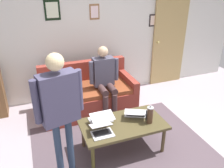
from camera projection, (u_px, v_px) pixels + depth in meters
The scene contains 12 objects.
ground_plane at pixel (135, 156), 3.40m from camera, with size 7.68×7.68×0.00m, color #AA9CA5.
area_rug at pixel (125, 153), 3.46m from camera, with size 2.60×2.22×0.01m, color #56474F.
back_wall at pixel (91, 32), 4.68m from camera, with size 7.04×0.11×2.70m.
interior_door at pixel (169, 41), 5.32m from camera, with size 0.82×0.09×2.05m.
couch at pixel (88, 95), 4.47m from camera, with size 1.72×0.88×0.88m.
coffee_table at pixel (123, 126), 3.37m from camera, with size 1.21×0.67×0.47m.
laptop_left at pixel (101, 119), 3.38m from camera, with size 0.34×0.30×0.14m.
laptop_center at pixel (136, 113), 3.51m from camera, with size 0.44×0.43×0.12m.
laptop_right at pixel (102, 131), 3.12m from camera, with size 0.29×0.28×0.14m.
french_press at pixel (150, 115), 3.31m from camera, with size 0.11×0.09×0.28m.
person_standing at pixel (60, 104), 2.63m from camera, with size 0.59×0.28×1.69m.
person_seated at pixel (105, 77), 4.18m from camera, with size 0.55×0.51×1.28m.
Camera 1 is at (1.23, 2.33, 2.42)m, focal length 37.29 mm.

